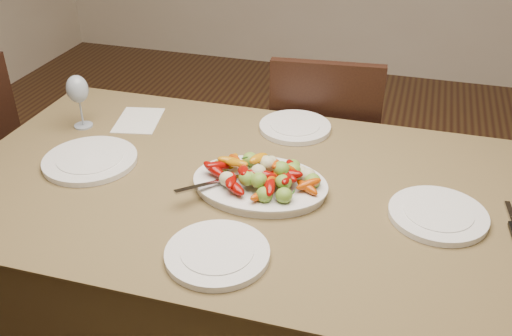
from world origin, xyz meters
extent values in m
cube|color=brown|center=(0.01, 0.04, 0.38)|extent=(1.85, 1.05, 0.76)
ellipsoid|color=white|center=(0.03, 0.03, 0.77)|extent=(0.39, 0.29, 0.02)
cylinder|color=white|center=(-0.53, 0.02, 0.77)|extent=(0.30, 0.30, 0.02)
cylinder|color=white|center=(0.54, 0.03, 0.77)|extent=(0.27, 0.27, 0.02)
cylinder|color=white|center=(0.04, 0.43, 0.77)|extent=(0.25, 0.25, 0.02)
cylinder|color=white|center=(0.01, -0.30, 0.77)|extent=(0.26, 0.26, 0.02)
cube|color=silver|center=(-0.52, 0.34, 0.76)|extent=(0.19, 0.24, 0.00)
camera|label=1|loc=(0.42, -1.33, 1.69)|focal=40.00mm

